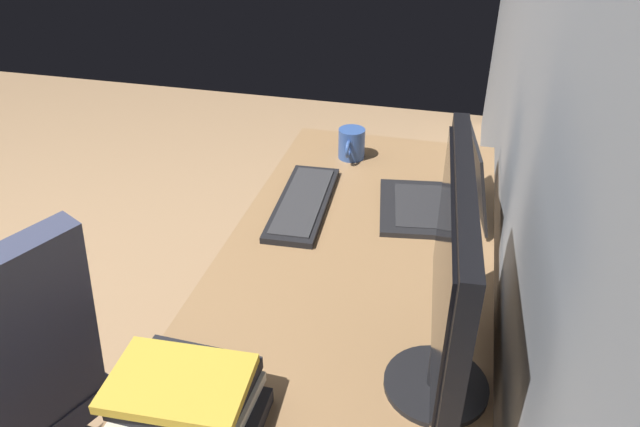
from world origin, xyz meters
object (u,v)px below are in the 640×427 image
(book_stack_near, at_px, (187,400))
(laptop_leftmost, at_px, (443,194))
(coffee_mug, at_px, (351,144))
(office_chair, at_px, (5,423))
(keyboard_main, at_px, (303,202))
(monitor_primary, at_px, (450,279))
(drawer_pedestal, at_px, (352,399))

(book_stack_near, bearing_deg, laptop_leftmost, 155.19)
(coffee_mug, distance_m, office_chair, 1.24)
(keyboard_main, bearing_deg, book_stack_near, -0.02)
(laptop_leftmost, xyz_separation_m, office_chair, (0.76, -0.93, -0.33))
(office_chair, bearing_deg, laptop_leftmost, 129.06)
(monitor_primary, xyz_separation_m, coffee_mug, (-0.92, -0.35, -0.21))
(drawer_pedestal, xyz_separation_m, keyboard_main, (-0.33, -0.22, 0.39))
(drawer_pedestal, relative_size, coffee_mug, 5.49)
(book_stack_near, relative_size, office_chair, 0.28)
(monitor_primary, bearing_deg, drawer_pedestal, -141.86)
(monitor_primary, relative_size, keyboard_main, 1.22)
(book_stack_near, bearing_deg, keyboard_main, 179.98)
(keyboard_main, bearing_deg, drawer_pedestal, 33.70)
(drawer_pedestal, relative_size, office_chair, 0.72)
(drawer_pedestal, height_order, book_stack_near, book_stack_near)
(keyboard_main, xyz_separation_m, office_chair, (0.69, -0.54, -0.28))
(laptop_leftmost, height_order, office_chair, office_chair)
(laptop_leftmost, bearing_deg, office_chair, -50.94)
(monitor_primary, xyz_separation_m, keyboard_main, (-0.59, -0.42, -0.25))
(book_stack_near, xyz_separation_m, office_chair, (-0.08, -0.54, -0.32))
(drawer_pedestal, bearing_deg, laptop_leftmost, 156.98)
(laptop_leftmost, height_order, keyboard_main, laptop_leftmost)
(monitor_primary, relative_size, book_stack_near, 1.92)
(monitor_primary, distance_m, laptop_leftmost, 0.69)
(book_stack_near, xyz_separation_m, coffee_mug, (-1.11, 0.07, -0.00))
(monitor_primary, distance_m, coffee_mug, 1.01)
(drawer_pedestal, xyz_separation_m, monitor_primary, (0.26, 0.20, 0.64))
(drawer_pedestal, height_order, coffee_mug, coffee_mug)
(laptop_leftmost, xyz_separation_m, book_stack_near, (0.84, -0.39, -0.00))
(keyboard_main, bearing_deg, monitor_primary, 35.71)
(drawer_pedestal, xyz_separation_m, office_chair, (0.36, -0.76, 0.11))
(keyboard_main, relative_size, office_chair, 0.44)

